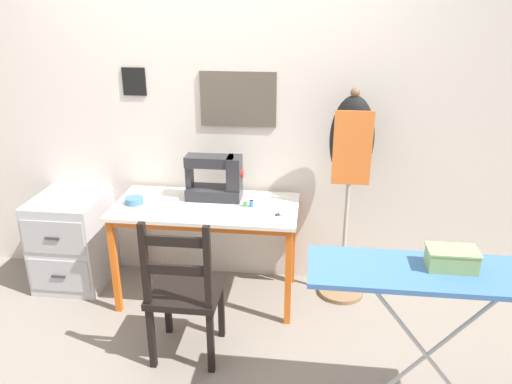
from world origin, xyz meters
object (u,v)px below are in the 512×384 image
wooden_chair (185,293)px  ironing_board (438,281)px  dress_form (351,155)px  sewing_machine (217,179)px  fabric_bowl (134,200)px  thread_spool_mid_table (252,204)px  thread_spool_near_machine (245,203)px  storage_box (452,259)px  filing_cabinet (73,240)px  scissors (281,216)px

wooden_chair → ironing_board: bearing=-17.1°
dress_form → sewing_machine: bearing=-178.7°
sewing_machine → fabric_bowl: size_ratio=3.15×
fabric_bowl → thread_spool_mid_table: size_ratio=2.86×
thread_spool_near_machine → storage_box: size_ratio=0.20×
filing_cabinet → storage_box: 2.63m
storage_box → wooden_chair: bearing=164.7°
storage_box → scissors: bearing=132.7°
filing_cabinet → thread_spool_mid_table: bearing=-3.3°
filing_cabinet → thread_spool_near_machine: bearing=-3.4°
thread_spool_mid_table → filing_cabinet: (-1.32, 0.08, -0.39)m
sewing_machine → dress_form: (0.87, 0.02, 0.19)m
fabric_bowl → storage_box: storage_box is taller
sewing_machine → ironing_board: (1.20, -1.13, -0.01)m
scissors → thread_spool_near_machine: 0.28m
sewing_machine → scissors: sewing_machine is taller
scissors → wooden_chair: size_ratio=0.14×
scissors → filing_cabinet: 1.59m
scissors → storage_box: size_ratio=0.60×
thread_spool_near_machine → ironing_board: ironing_board is taller
fabric_bowl → scissors: size_ratio=0.94×
fabric_bowl → filing_cabinet: bearing=168.0°
thread_spool_mid_table → dress_form: (0.63, 0.13, 0.32)m
ironing_board → filing_cabinet: bearing=154.3°
dress_form → storage_box: 1.19m
filing_cabinet → wooden_chair: bearing=-34.8°
filing_cabinet → dress_form: 2.07m
fabric_bowl → ironing_board: (1.74, -0.98, 0.11)m
fabric_bowl → thread_spool_near_machine: (0.74, 0.04, -0.00)m
sewing_machine → ironing_board: size_ratio=0.34×
filing_cabinet → ironing_board: bearing=-25.7°
thread_spool_near_machine → thread_spool_mid_table: bearing=0.4°
ironing_board → storage_box: 0.11m
thread_spool_mid_table → storage_box: (1.01, -0.99, 0.21)m
scissors → storage_box: (0.80, -0.87, 0.23)m
fabric_bowl → thread_spool_mid_table: same height
scissors → dress_form: 0.60m
thread_spool_near_machine → storage_box: (1.05, -0.99, 0.21)m
scissors → thread_spool_near_machine: bearing=153.6°
dress_form → ironing_board: bearing=-74.1°
ironing_board → dress_form: bearing=105.9°
scissors → dress_form: dress_form is taller
dress_form → scissors: bearing=-148.7°
sewing_machine → filing_cabinet: size_ratio=0.58×
wooden_chair → dress_form: dress_form is taller
thread_spool_near_machine → ironing_board: (1.00, -1.02, 0.11)m
sewing_machine → filing_cabinet: bearing=-178.0°
thread_spool_mid_table → ironing_board: size_ratio=0.04×
thread_spool_mid_table → ironing_board: bearing=-46.9°
sewing_machine → thread_spool_near_machine: 0.26m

